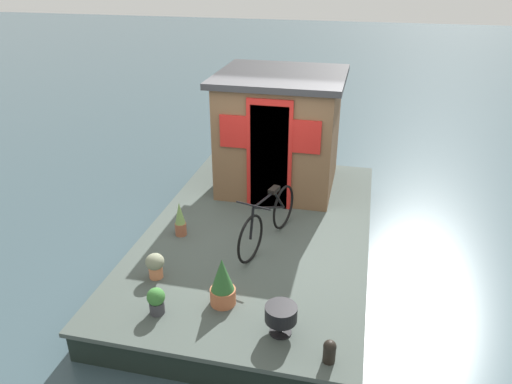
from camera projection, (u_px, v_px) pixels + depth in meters
ground_plane at (259, 253)px, 7.57m from camera, size 60.00×60.00×0.00m
houseboat_deck at (259, 241)px, 7.47m from camera, size 5.45×3.26×0.45m
houseboat_cabin at (280, 131)px, 8.34m from camera, size 1.98×2.10×1.99m
bicycle at (268, 220)px, 6.83m from camera, size 1.65×0.60×0.81m
potted_plant_sage at (156, 300)px, 5.55m from camera, size 0.21×0.21×0.33m
potted_plant_geranium at (180, 220)px, 7.08m from camera, size 0.17×0.17×0.53m
potted_plant_lavender at (222, 283)px, 5.65m from camera, size 0.31×0.31×0.62m
potted_plant_ivy at (155, 265)px, 6.16m from camera, size 0.24×0.24×0.34m
charcoal_grill at (281, 315)px, 5.22m from camera, size 0.35×0.35×0.35m
mooring_bollard at (329, 351)px, 4.89m from camera, size 0.14×0.14×0.26m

